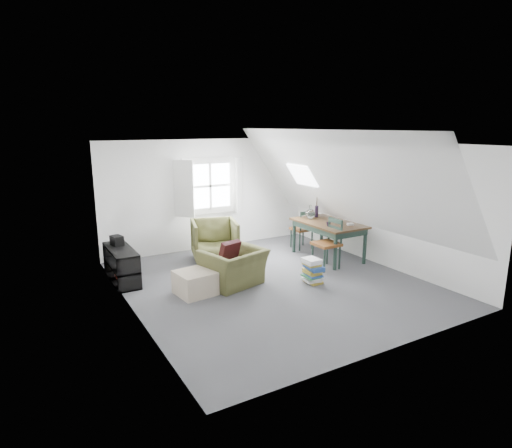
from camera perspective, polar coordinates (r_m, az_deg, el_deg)
floor at (r=7.84m, az=2.25°, el=-7.87°), size 5.50×5.50×0.00m
ceiling at (r=7.34m, az=2.42°, el=10.70°), size 5.50×5.50×0.00m
wall_back at (r=9.89m, az=-6.22°, el=3.95°), size 5.00×0.00×5.00m
wall_front at (r=5.44m, az=18.00°, el=-4.14°), size 5.00×0.00×5.00m
wall_left at (r=6.54m, az=-16.55°, el=-1.20°), size 0.00×5.50×5.50m
wall_right at (r=9.05m, az=15.86°, el=2.69°), size 0.00×5.50×5.50m
slope_left at (r=6.71m, az=-8.93°, el=4.11°), size 3.19×5.50×4.48m
slope_right at (r=8.33m, az=11.47°, el=5.72°), size 3.19×5.50×4.48m
dormer_window at (r=9.79m, az=-6.07°, el=5.05°), size 1.71×0.35×1.30m
skylight at (r=9.34m, az=6.18°, el=6.49°), size 0.35×0.75×0.47m
armchair_near at (r=7.77m, az=-3.00°, el=-8.09°), size 1.21×1.12×0.66m
armchair_far at (r=9.20m, az=-5.47°, el=-4.72°), size 1.15×1.16×0.86m
throw_pillow at (r=7.70m, az=-3.56°, el=-3.70°), size 0.44×0.32×0.41m
ottoman at (r=7.36m, az=-8.12°, el=-7.77°), size 0.66×0.66×0.40m
dining_table at (r=9.23m, az=9.63°, el=-0.38°), size 0.95×1.58×0.79m
demijohn at (r=9.44m, az=7.25°, el=1.41°), size 0.21×0.21×0.30m
vase_twigs at (r=9.66m, az=8.08°, el=1.75°), size 0.08×0.09×0.63m
cup at (r=8.83m, az=9.63°, el=-0.30°), size 0.12×0.12×0.09m
paper_box at (r=9.01m, az=12.46°, el=-0.03°), size 0.14×0.12×0.04m
dining_chair_far at (r=9.90m, az=6.23°, el=-0.61°), size 0.43×0.43×0.91m
dining_chair_near at (r=8.61m, az=9.57°, el=-2.49°), size 0.47×0.47×1.00m
media_shelf at (r=8.18m, az=-17.42°, el=-5.51°), size 0.41×1.22×0.62m
electronics_box at (r=8.33m, az=-18.07°, el=-2.15°), size 0.23×0.28×0.19m
magazine_stack at (r=7.85m, az=7.54°, el=-6.20°), size 0.34×0.40×0.45m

